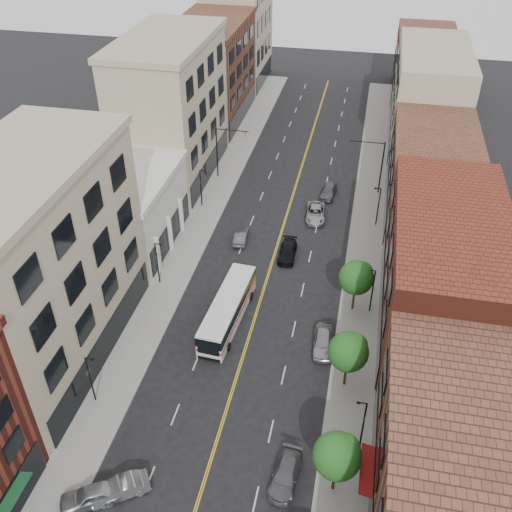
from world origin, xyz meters
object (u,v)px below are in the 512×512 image
Objects in this scene: car_angle_b at (120,488)px; car_lane_b at (316,213)px; car_parked_far at (323,342)px; city_bus at (228,309)px; car_angle_a at (90,496)px; car_parked_mid at (286,475)px; car_lane_c at (329,191)px; car_lane_behind at (241,236)px; car_lane_a at (288,252)px.

car_lane_b is (9.17, 39.75, 0.01)m from car_angle_b.
city_bus is at bearing 166.65° from car_parked_far.
car_angle_a is 0.96× the size of car_parked_mid.
car_lane_b is 5.71m from car_lane_c.
car_parked_far is (12.59, 17.59, 0.07)m from car_angle_b.
city_bus reaches higher than car_lane_c.
car_angle_a reaches higher than car_angle_b.
car_parked_far reaches higher than car_angle_a.
car_angle_a is 0.85× the size of car_lane_b.
car_angle_b is at bearing -157.21° from car_parked_mid.
car_angle_b reaches higher than car_parked_mid.
car_lane_behind is at bearing -119.55° from car_lane_c.
car_angle_b is (-3.16, -19.22, -0.98)m from city_bus.
car_parked_far is at bearing 110.66° from car_angle_b.
car_lane_a is (8.90, 31.96, -0.07)m from car_angle_a.
car_lane_c is (12.00, 46.33, 0.02)m from car_angle_a.
car_lane_behind is (3.08, 33.98, -0.07)m from car_angle_a.
car_parked_far reaches higher than car_lane_behind.
car_parked_far is 1.01× the size of car_lane_c.
car_lane_b is at bearing 75.31° from car_lane_a.
car_angle_b is 0.94× the size of car_parked_mid.
car_angle_a is at bearing -155.60° from car_parked_mid.
car_lane_a is at bearing -108.73° from car_lane_b.
car_lane_c is (-2.38, 27.77, -0.01)m from car_parked_far.
car_angle_b is at bearing 90.23° from car_angle_a.
car_parked_mid is 1.00× the size of car_parked_far.
city_bus is 2.52× the size of car_parked_mid.
car_parked_mid is at bearing 80.76° from car_angle_a.
car_lane_c is (1.03, 5.62, 0.05)m from car_lane_b.
car_angle_a reaches higher than car_lane_b.
car_angle_b is 46.50m from car_lane_c.
car_angle_b is 0.92× the size of car_lane_a.
car_angle_a is at bearing -106.95° from car_lane_a.
car_lane_a is at bearing -95.87° from car_lane_c.
car_parked_far is (14.39, 18.56, 0.03)m from car_angle_a.
car_lane_c reaches higher than car_lane_b.
car_angle_b is at bearing -96.37° from car_lane_c.
car_parked_far reaches higher than car_lane_c.
city_bus reaches higher than car_lane_behind.
city_bus is 2.82× the size of car_lane_behind.
car_angle_b is at bearing 83.42° from car_lane_behind.
car_lane_a reaches higher than car_lane_behind.
car_angle_a is 42.16m from car_lane_b.
car_parked_far is (1.15, 14.06, 0.11)m from car_parked_mid.
car_lane_behind is 15.24m from car_lane_c.
car_parked_mid is 27.80m from car_lane_a.
car_angle_b is 21.63m from car_parked_far.
car_angle_b reaches higher than car_lane_a.
car_lane_c is (8.92, 12.35, 0.09)m from car_lane_behind.
car_lane_c reaches higher than car_lane_behind.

